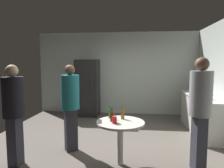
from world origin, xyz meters
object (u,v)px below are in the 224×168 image
refrigerator (88,88)px  wine_bottle_on_counter (195,87)px  person_in_gray_shirt (200,105)px  plastic_cup_red (114,120)px  kettle (208,96)px  beer_bottle_on_counter (209,94)px  beer_bottle_brown (112,116)px  foreground_table (120,128)px  person_in_black_shirt (14,108)px  beer_bottle_amber (123,114)px  beer_bottle_green (110,113)px  person_in_teal_shirt (70,101)px

refrigerator → wine_bottle_on_counter: refrigerator is taller
wine_bottle_on_counter → person_in_gray_shirt: 2.76m
plastic_cup_red → kettle: bearing=38.3°
refrigerator → beer_bottle_on_counter: refrigerator is taller
beer_bottle_brown → foreground_table: bearing=-0.9°
kettle → beer_bottle_brown: 2.43m
person_in_black_shirt → person_in_gray_shirt: 2.97m
plastic_cup_red → person_in_gray_shirt: 1.36m
beer_bottle_on_counter → beer_bottle_amber: size_ratio=1.00×
beer_bottle_brown → person_in_black_shirt: bearing=-171.4°
person_in_black_shirt → person_in_gray_shirt: size_ratio=0.94×
beer_bottle_brown → person_in_black_shirt: person_in_black_shirt is taller
person_in_gray_shirt → foreground_table: bearing=-12.5°
wine_bottle_on_counter → beer_bottle_green: wine_bottle_on_counter is taller
foreground_table → person_in_gray_shirt: 1.31m
foreground_table → plastic_cup_red: plastic_cup_red is taller
refrigerator → kettle: 3.59m
beer_bottle_on_counter → beer_bottle_brown: size_ratio=1.00×
person_in_black_shirt → person_in_teal_shirt: person_in_black_shirt is taller
person_in_black_shirt → person_in_teal_shirt: 1.00m
refrigerator → person_in_gray_shirt: bearing=-51.4°
foreground_table → beer_bottle_green: (-0.20, 0.21, 0.19)m
refrigerator → beer_bottle_green: 3.15m
wine_bottle_on_counter → beer_bottle_on_counter: size_ratio=1.35×
beer_bottle_green → person_in_gray_shirt: size_ratio=0.13×
beer_bottle_on_counter → beer_bottle_green: beer_bottle_on_counter is taller
wine_bottle_on_counter → beer_bottle_green: (-2.07, -2.45, -0.20)m
foreground_table → beer_bottle_brown: bearing=179.1°
wine_bottle_on_counter → person_in_black_shirt: size_ratio=0.19×
foreground_table → beer_bottle_green: 0.34m
beer_bottle_on_counter → beer_bottle_green: 2.54m
wine_bottle_on_counter → beer_bottle_amber: (-1.85, -2.49, -0.20)m
person_in_gray_shirt → person_in_teal_shirt: person_in_gray_shirt is taller
refrigerator → person_in_gray_shirt: (2.54, -3.19, 0.15)m
plastic_cup_red → person_in_gray_shirt: size_ratio=0.06×
wine_bottle_on_counter → beer_bottle_on_counter: (0.04, -1.04, -0.03)m
foreground_table → refrigerator: bearing=112.4°
beer_bottle_on_counter → beer_bottle_brown: (-2.06, -1.61, -0.17)m
person_in_teal_shirt → beer_bottle_amber: bearing=39.3°
foreground_table → person_in_black_shirt: 1.77m
kettle → wine_bottle_on_counter: size_ratio=0.79×
refrigerator → person_in_gray_shirt: refrigerator is taller
beer_bottle_brown → beer_bottle_green: (-0.06, 0.20, 0.00)m
foreground_table → beer_bottle_green: size_ratio=3.48×
beer_bottle_green → person_in_teal_shirt: bearing=163.0°
person_in_teal_shirt → beer_bottle_brown: bearing=27.1°
plastic_cup_red → person_in_black_shirt: 1.65m
beer_bottle_amber → person_in_teal_shirt: person_in_teal_shirt is taller
plastic_cup_red → beer_bottle_on_counter: bearing=40.7°
beer_bottle_brown → person_in_teal_shirt: 0.97m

